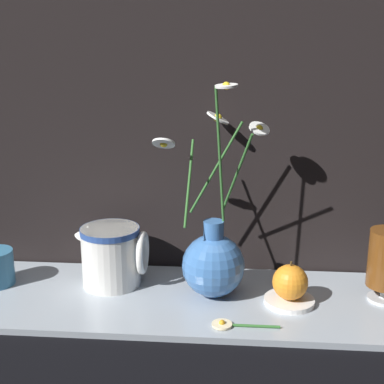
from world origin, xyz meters
TOP-DOWN VIEW (x-y plane):
  - ground_plane at (0.00, 0.00)m, footprint 6.00×6.00m
  - shelf at (0.00, 0.00)m, footprint 0.90×0.29m
  - backdrop_wall at (0.00, 0.16)m, footprint 1.40×0.02m
  - vase_with_flowers at (0.06, 0.02)m, footprint 0.22×0.18m
  - ceramic_pitcher at (-0.15, 0.05)m, footprint 0.14×0.12m
  - saucer_plate at (0.20, -0.01)m, footprint 0.10×0.10m
  - orange_fruit at (0.20, -0.01)m, footprint 0.07×0.07m
  - loose_daisy at (0.09, -0.10)m, footprint 0.12×0.04m

SIDE VIEW (x-z plane):
  - ground_plane at x=0.00m, z-range 0.00..0.00m
  - shelf at x=0.00m, z-range 0.00..0.01m
  - loose_daisy at x=0.09m, z-range 0.01..0.02m
  - saucer_plate at x=0.20m, z-range 0.01..0.02m
  - orange_fruit at x=0.20m, z-range 0.02..0.09m
  - ceramic_pitcher at x=-0.15m, z-range 0.01..0.14m
  - vase_with_flowers at x=0.06m, z-range -0.12..0.29m
  - backdrop_wall at x=0.00m, z-range 0.00..1.10m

